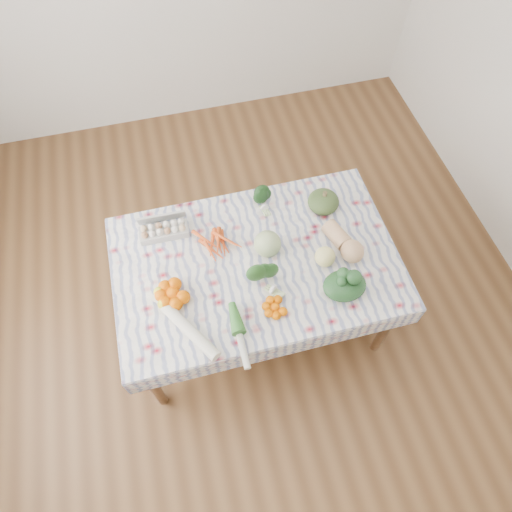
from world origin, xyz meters
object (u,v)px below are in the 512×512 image
cabbage (267,244)px  grapefruit (325,257)px  egg_carton (164,231)px  butternut_squash (344,241)px  dining_table (256,268)px  kabocha_squash (323,202)px

cabbage → grapefruit: 0.34m
egg_carton → butternut_squash: size_ratio=1.00×
egg_carton → cabbage: (0.57, -0.27, 0.04)m
egg_carton → dining_table: bearing=-31.9°
egg_carton → butternut_squash: 1.07m
cabbage → butternut_squash: 0.45m
dining_table → egg_carton: 0.60m
cabbage → grapefruit: cabbage is taller
dining_table → butternut_squash: bearing=-3.8°
kabocha_squash → butternut_squash: size_ratio=0.67×
butternut_squash → grapefruit: 0.16m
dining_table → butternut_squash: 0.54m
dining_table → butternut_squash: butternut_squash is taller
kabocha_squash → butternut_squash: butternut_squash is taller
dining_table → egg_carton: egg_carton is taller
cabbage → butternut_squash: size_ratio=0.55×
dining_table → butternut_squash: size_ratio=5.51×
egg_carton → butternut_squash: bearing=-18.0°
kabocha_squash → cabbage: (-0.42, -0.22, 0.02)m
butternut_squash → kabocha_squash: bearing=75.6°
dining_table → kabocha_squash: size_ratio=8.27×
dining_table → cabbage: bearing=31.8°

